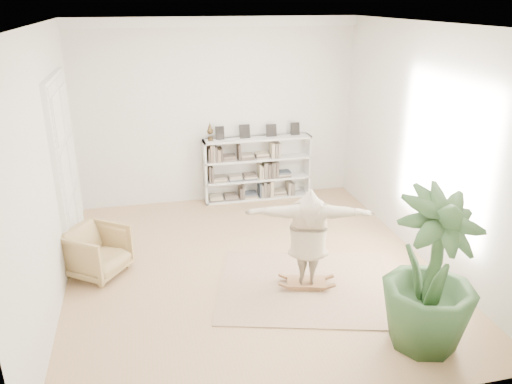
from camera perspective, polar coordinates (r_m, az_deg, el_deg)
floor at (r=7.84m, az=-0.49°, el=-8.67°), size 6.00×6.00×0.00m
room_shell at (r=9.69m, az=-4.58°, el=18.85°), size 6.00×6.00×6.00m
doors at (r=8.41m, az=-20.87°, el=2.46°), size 0.09×1.78×2.92m
bookshelf at (r=10.24m, az=0.11°, el=2.64°), size 2.20×0.35×1.64m
armchair at (r=7.90m, az=-17.75°, el=-6.50°), size 1.12×1.12×0.74m
rug at (r=7.41m, az=5.76°, el=-10.67°), size 2.95×2.60×0.02m
rocker_board at (r=7.37m, az=5.78°, el=-10.25°), size 0.63×0.47×0.12m
person at (r=7.00m, az=6.02°, el=-4.79°), size 1.82×0.93×1.43m
houseplant at (r=6.14m, az=19.43°, el=-8.66°), size 1.33×1.33×1.95m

